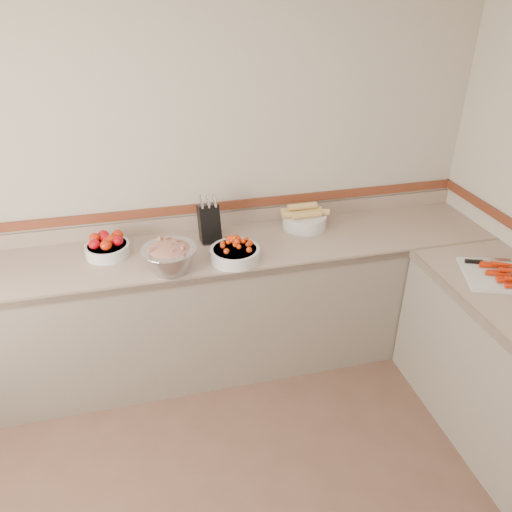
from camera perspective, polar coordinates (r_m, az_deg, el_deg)
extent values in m
plane|color=#AFA391|center=(3.29, -8.79, 9.30)|extent=(4.00, 0.00, 4.00)
cube|color=gray|center=(3.17, -7.58, 0.19)|extent=(4.00, 0.65, 0.04)
cube|color=slate|center=(3.41, -7.08, -6.41)|extent=(4.00, 0.63, 0.86)
cube|color=#725F4C|center=(2.90, -6.79, -2.79)|extent=(4.00, 0.02, 0.04)
cube|color=gray|center=(3.41, -8.33, 3.73)|extent=(4.00, 0.02, 0.10)
cube|color=brown|center=(3.37, -8.44, 5.24)|extent=(4.00, 0.02, 0.06)
cube|color=black|center=(3.23, -5.37, 3.76)|extent=(0.14, 0.17, 0.26)
cylinder|color=silver|center=(3.13, -6.17, 5.99)|extent=(0.02, 0.03, 0.07)
cylinder|color=silver|center=(3.14, -5.42, 6.07)|extent=(0.02, 0.03, 0.07)
cylinder|color=silver|center=(3.15, -4.66, 6.15)|extent=(0.02, 0.03, 0.07)
cylinder|color=silver|center=(3.16, -6.25, 6.17)|extent=(0.02, 0.03, 0.07)
cylinder|color=silver|center=(3.16, -5.49, 6.25)|extent=(0.02, 0.03, 0.07)
cylinder|color=silver|center=(3.17, -4.74, 6.33)|extent=(0.02, 0.03, 0.07)
cylinder|color=silver|center=(3.18, -6.31, 6.35)|extent=(0.02, 0.03, 0.07)
cylinder|color=silver|center=(3.19, -5.57, 6.43)|extent=(0.02, 0.03, 0.07)
cylinder|color=silver|center=(3.19, -4.82, 6.51)|extent=(0.02, 0.03, 0.07)
cylinder|color=silver|center=(3.21, -16.59, 0.70)|extent=(0.27, 0.27, 0.07)
torus|color=silver|center=(3.20, -16.67, 1.17)|extent=(0.27, 0.27, 0.01)
cylinder|color=white|center=(3.20, -16.67, 1.17)|extent=(0.24, 0.24, 0.01)
ellipsoid|color=#A4060D|center=(3.15, -17.99, 1.31)|extent=(0.07, 0.07, 0.06)
ellipsoid|color=#B41F06|center=(3.12, -16.78, 1.19)|extent=(0.07, 0.07, 0.06)
ellipsoid|color=#A4060D|center=(3.15, -15.55, 1.68)|extent=(0.07, 0.07, 0.06)
ellipsoid|color=#B41F06|center=(3.23, -17.94, 1.97)|extent=(0.07, 0.07, 0.06)
ellipsoid|color=#A4060D|center=(3.19, -16.76, 1.86)|extent=(0.07, 0.07, 0.06)
ellipsoid|color=#B41F06|center=(3.22, -15.55, 2.33)|extent=(0.07, 0.07, 0.06)
ellipsoid|color=#A4060D|center=(3.25, -17.06, 2.29)|extent=(0.07, 0.07, 0.06)
ellipsoid|color=#B41F06|center=(3.17, -16.19, 1.78)|extent=(0.07, 0.07, 0.06)
cylinder|color=silver|center=(3.02, -2.42, 0.20)|extent=(0.30, 0.30, 0.08)
torus|color=silver|center=(3.01, -2.43, 0.75)|extent=(0.30, 0.30, 0.01)
cylinder|color=white|center=(3.01, -2.43, 0.75)|extent=(0.26, 0.26, 0.01)
sphere|color=#BA2B06|center=(2.98, -0.93, 1.31)|extent=(0.03, 0.03, 0.03)
sphere|color=#BA2B06|center=(2.96, -2.99, 1.66)|extent=(0.03, 0.03, 0.03)
sphere|color=#BA2B06|center=(2.94, -3.40, 0.93)|extent=(0.03, 0.03, 0.03)
sphere|color=#BA2B06|center=(3.05, -3.42, 1.91)|extent=(0.03, 0.03, 0.03)
sphere|color=#BA2B06|center=(2.97, -3.81, 1.15)|extent=(0.03, 0.03, 0.03)
sphere|color=#BA2B06|center=(3.04, -4.17, 1.60)|extent=(0.03, 0.03, 0.03)
sphere|color=#BA2B06|center=(3.01, -3.42, 1.69)|extent=(0.03, 0.03, 0.03)
sphere|color=#BA2B06|center=(2.99, -2.51, 1.95)|extent=(0.03, 0.03, 0.03)
sphere|color=#BA2B06|center=(2.97, -2.71, 2.03)|extent=(0.03, 0.03, 0.03)
sphere|color=#BA2B06|center=(2.90, -1.95, 0.19)|extent=(0.03, 0.03, 0.03)
sphere|color=#BA2B06|center=(2.95, -2.91, 1.28)|extent=(0.03, 0.03, 0.03)
sphere|color=#BA2B06|center=(3.02, -1.52, 2.00)|extent=(0.03, 0.03, 0.03)
sphere|color=#BA2B06|center=(3.04, -1.10, 1.90)|extent=(0.03, 0.03, 0.03)
sphere|color=#BA2B06|center=(3.03, -3.15, 1.88)|extent=(0.03, 0.03, 0.03)
sphere|color=#BA2B06|center=(2.94, -2.60, 1.17)|extent=(0.03, 0.03, 0.03)
sphere|color=#BA2B06|center=(2.94, -3.78, 0.86)|extent=(0.03, 0.03, 0.03)
sphere|color=#BA2B06|center=(3.02, -1.90, 1.84)|extent=(0.03, 0.03, 0.03)
sphere|color=#BA2B06|center=(3.00, -4.29, 1.37)|extent=(0.03, 0.03, 0.03)
sphere|color=#BA2B06|center=(2.93, -1.01, 0.62)|extent=(0.03, 0.03, 0.03)
sphere|color=#BA2B06|center=(3.08, -2.58, 2.15)|extent=(0.03, 0.03, 0.03)
sphere|color=#BA2B06|center=(2.97, -2.43, 2.09)|extent=(0.03, 0.03, 0.03)
sphere|color=#BA2B06|center=(3.04, -3.05, 2.06)|extent=(0.03, 0.03, 0.03)
sphere|color=#BA2B06|center=(3.07, -2.16, 2.09)|extent=(0.03, 0.03, 0.03)
sphere|color=#BA2B06|center=(3.00, -2.78, 1.92)|extent=(0.03, 0.03, 0.03)
sphere|color=#BA2B06|center=(2.99, -3.23, 1.72)|extent=(0.03, 0.03, 0.03)
sphere|color=#BA2B06|center=(3.02, -1.44, 1.78)|extent=(0.03, 0.03, 0.03)
sphere|color=#BA2B06|center=(3.01, -0.82, 1.55)|extent=(0.03, 0.03, 0.03)
sphere|color=#BA2B06|center=(2.97, -1.72, 1.50)|extent=(0.03, 0.03, 0.03)
sphere|color=#BA2B06|center=(2.97, -2.16, 1.57)|extent=(0.03, 0.03, 0.03)
sphere|color=#BA2B06|center=(2.96, -0.94, 0.99)|extent=(0.03, 0.03, 0.03)
sphere|color=#BA2B06|center=(2.98, -2.25, 1.77)|extent=(0.03, 0.03, 0.03)
sphere|color=#BA2B06|center=(3.07, -2.15, 2.17)|extent=(0.03, 0.03, 0.03)
sphere|color=#BA2B06|center=(2.98, -2.14, 1.98)|extent=(0.03, 0.03, 0.03)
cylinder|color=silver|center=(3.44, 5.54, 4.02)|extent=(0.30, 0.30, 0.09)
torus|color=silver|center=(3.42, 5.58, 4.60)|extent=(0.30, 0.30, 0.01)
cylinder|color=tan|center=(3.37, 4.66, 4.77)|extent=(0.20, 0.06, 0.05)
cylinder|color=tan|center=(3.37, 5.84, 4.70)|extent=(0.20, 0.05, 0.05)
cylinder|color=tan|center=(3.42, 6.71, 5.01)|extent=(0.20, 0.09, 0.05)
cylinder|color=tan|center=(3.43, 4.51, 5.20)|extent=(0.20, 0.05, 0.05)
cylinder|color=tan|center=(3.46, 5.88, 5.40)|extent=(0.20, 0.10, 0.05)
cylinder|color=tan|center=(3.38, 5.31, 5.67)|extent=(0.20, 0.05, 0.05)
cylinder|color=#B2B2BA|center=(2.93, -9.80, -0.43)|extent=(0.32, 0.32, 0.15)
torus|color=#B2B2BA|center=(2.90, -9.92, 0.77)|extent=(0.32, 0.32, 0.01)
ellipsoid|color=#991146|center=(2.91, -9.90, 0.55)|extent=(0.26, 0.26, 0.09)
cube|color=#991146|center=(2.92, -9.30, 1.55)|extent=(0.03, 0.03, 0.02)
cube|color=#889E4C|center=(2.89, -9.81, 1.19)|extent=(0.02, 0.02, 0.02)
cube|color=#991146|center=(2.85, -8.37, 0.98)|extent=(0.03, 0.03, 0.02)
cube|color=#889E4C|center=(2.83, -9.45, 0.57)|extent=(0.03, 0.03, 0.02)
cube|color=#991146|center=(2.93, -9.03, 1.74)|extent=(0.02, 0.02, 0.02)
cube|color=#889E4C|center=(2.92, -9.44, 1.27)|extent=(0.03, 0.03, 0.02)
cube|color=#991146|center=(2.98, -9.81, 2.11)|extent=(0.03, 0.03, 0.02)
cube|color=#889E4C|center=(2.81, -9.61, -0.04)|extent=(0.02, 0.02, 0.02)
cube|color=#991146|center=(2.98, -10.87, 2.03)|extent=(0.03, 0.03, 0.02)
cube|color=#889E4C|center=(2.91, -9.73, 1.18)|extent=(0.03, 0.03, 0.02)
cube|color=#991146|center=(2.90, -9.15, 1.34)|extent=(0.02, 0.02, 0.02)
cube|color=#889E4C|center=(2.97, -10.21, 1.93)|extent=(0.03, 0.03, 0.02)
cube|color=#991146|center=(2.85, -9.83, 0.33)|extent=(0.03, 0.03, 0.02)
cube|color=#889E4C|center=(2.87, -11.97, 0.69)|extent=(0.03, 0.03, 0.02)
cube|color=beige|center=(3.21, 26.67, -2.04)|extent=(0.57, 0.51, 0.01)
cone|color=#BA2106|center=(3.19, 26.87, -1.81)|extent=(0.18, 0.09, 0.03)
cone|color=#BA2106|center=(3.21, 26.57, -1.56)|extent=(0.18, 0.09, 0.03)
cone|color=#BA2106|center=(3.22, 26.38, -0.94)|extent=(0.18, 0.09, 0.03)
cone|color=#BA2106|center=(3.24, 26.00, -1.08)|extent=(0.18, 0.09, 0.03)
cone|color=#BA2106|center=(3.26, 25.72, -0.84)|extent=(0.18, 0.09, 0.03)
cube|color=silver|center=(3.33, 25.59, -0.37)|extent=(0.19, 0.10, 0.00)
cube|color=black|center=(3.25, 23.64, -0.58)|extent=(0.10, 0.06, 0.02)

